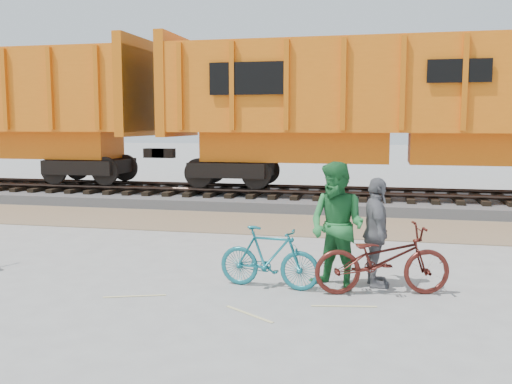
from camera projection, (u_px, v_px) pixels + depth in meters
The scene contains 9 objects.
ground at pixel (217, 285), 8.83m from camera, with size 120.00×120.00×0.00m, color #9E9E99.
gravel_strip at pixel (280, 224), 14.16m from camera, with size 120.00×3.00×0.02m, color #8D7557.
ballast_bed at pixel (300, 200), 17.53m from camera, with size 120.00×4.00×0.30m, color slate.
track at pixel (300, 190), 17.49m from camera, with size 120.00×2.60×0.24m.
hopper_car_center at pixel (400, 106), 16.55m from camera, with size 14.00×3.13×4.65m.
bicycle_teal at pixel (269, 257), 8.64m from camera, with size 0.45×1.58×0.95m, color #176974.
bicycle_maroon at pixel (382, 259), 8.33m from camera, with size 0.69×1.98×1.04m, color #4B1813.
person_man at pixel (337, 226), 8.56m from camera, with size 0.94×0.73×1.93m, color #237034.
person_woman at pixel (376, 232), 8.70m from camera, with size 0.99×0.41×1.68m, color slate.
Camera 1 is at (2.47, -8.25, 2.50)m, focal length 40.00 mm.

